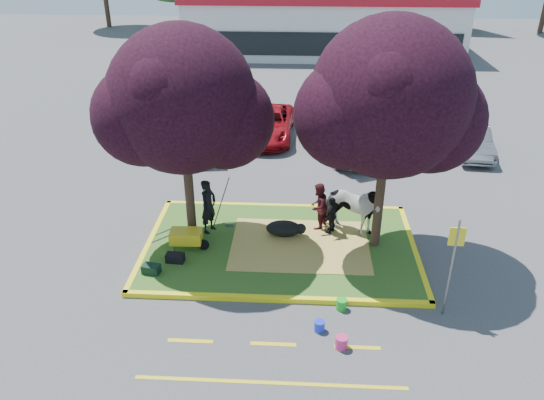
# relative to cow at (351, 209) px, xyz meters

# --- Properties ---
(ground) EXTENTS (90.00, 90.00, 0.00)m
(ground) POSITION_rel_cow_xyz_m (-2.16, -0.83, -1.01)
(ground) COLOR #424244
(ground) RESTS_ON ground
(median_island) EXTENTS (8.00, 5.00, 0.15)m
(median_island) POSITION_rel_cow_xyz_m (-2.16, -0.83, -0.94)
(median_island) COLOR #315A1C
(median_island) RESTS_ON ground
(curb_near) EXTENTS (8.30, 0.16, 0.15)m
(curb_near) POSITION_rel_cow_xyz_m (-2.16, -3.41, -0.94)
(curb_near) COLOR yellow
(curb_near) RESTS_ON ground
(curb_far) EXTENTS (8.30, 0.16, 0.15)m
(curb_far) POSITION_rel_cow_xyz_m (-2.16, 1.75, -0.94)
(curb_far) COLOR yellow
(curb_far) RESTS_ON ground
(curb_left) EXTENTS (0.16, 5.30, 0.15)m
(curb_left) POSITION_rel_cow_xyz_m (-6.24, -0.83, -0.94)
(curb_left) COLOR yellow
(curb_left) RESTS_ON ground
(curb_right) EXTENTS (0.16, 5.30, 0.15)m
(curb_right) POSITION_rel_cow_xyz_m (1.92, -0.83, -0.94)
(curb_right) COLOR yellow
(curb_right) RESTS_ON ground
(straw_bedding) EXTENTS (4.20, 3.00, 0.01)m
(straw_bedding) POSITION_rel_cow_xyz_m (-1.56, -0.83, -0.86)
(straw_bedding) COLOR #C3B250
(straw_bedding) RESTS_ON median_island
(tree_purple_left) EXTENTS (5.06, 4.20, 6.51)m
(tree_purple_left) POSITION_rel_cow_xyz_m (-4.94, -0.45, 3.35)
(tree_purple_left) COLOR black
(tree_purple_left) RESTS_ON median_island
(tree_purple_right) EXTENTS (5.30, 4.40, 6.82)m
(tree_purple_right) POSITION_rel_cow_xyz_m (0.76, -0.65, 3.55)
(tree_purple_right) COLOR black
(tree_purple_right) RESTS_ON median_island
(fire_lane_stripe_a) EXTENTS (1.10, 0.12, 0.01)m
(fire_lane_stripe_a) POSITION_rel_cow_xyz_m (-4.16, -5.03, -1.01)
(fire_lane_stripe_a) COLOR yellow
(fire_lane_stripe_a) RESTS_ON ground
(fire_lane_stripe_b) EXTENTS (1.10, 0.12, 0.01)m
(fire_lane_stripe_b) POSITION_rel_cow_xyz_m (-2.16, -5.03, -1.01)
(fire_lane_stripe_b) COLOR yellow
(fire_lane_stripe_b) RESTS_ON ground
(fire_lane_stripe_c) EXTENTS (1.10, 0.12, 0.01)m
(fire_lane_stripe_c) POSITION_rel_cow_xyz_m (-0.16, -5.03, -1.01)
(fire_lane_stripe_c) COLOR yellow
(fire_lane_stripe_c) RESTS_ON ground
(fire_lane_long) EXTENTS (6.00, 0.10, 0.01)m
(fire_lane_long) POSITION_rel_cow_xyz_m (-2.16, -6.23, -1.01)
(fire_lane_long) COLOR yellow
(fire_lane_long) RESTS_ON ground
(retail_building) EXTENTS (20.40, 8.40, 4.40)m
(retail_building) POSITION_rel_cow_xyz_m (-0.16, 27.16, 1.24)
(retail_building) COLOR silver
(retail_building) RESTS_ON ground
(cow) EXTENTS (2.24, 1.67, 1.72)m
(cow) POSITION_rel_cow_xyz_m (0.00, 0.00, 0.00)
(cow) COLOR white
(cow) RESTS_ON median_island
(calf) EXTENTS (1.25, 0.91, 0.48)m
(calf) POSITION_rel_cow_xyz_m (-2.08, -0.27, -0.62)
(calf) COLOR black
(calf) RESTS_ON median_island
(handler) EXTENTS (0.67, 0.77, 1.77)m
(handler) POSITION_rel_cow_xyz_m (-4.46, -0.13, 0.02)
(handler) COLOR black
(handler) RESTS_ON median_island
(visitor_a) EXTENTS (0.86, 0.94, 1.55)m
(visitor_a) POSITION_rel_cow_xyz_m (-1.00, 0.26, -0.09)
(visitor_a) COLOR #441319
(visitor_a) RESTS_ON median_island
(visitor_b) EXTENTS (0.63, 0.80, 1.27)m
(visitor_b) POSITION_rel_cow_xyz_m (-0.58, -0.04, -0.23)
(visitor_b) COLOR black
(visitor_b) RESTS_ON median_island
(wheelbarrow) EXTENTS (1.69, 0.59, 0.63)m
(wheelbarrow) POSITION_rel_cow_xyz_m (-4.97, -1.24, -0.42)
(wheelbarrow) COLOR black
(wheelbarrow) RESTS_ON median_island
(gear_bag_dark) EXTENTS (0.54, 0.32, 0.26)m
(gear_bag_dark) POSITION_rel_cow_xyz_m (-5.18, -1.93, -0.73)
(gear_bag_dark) COLOR black
(gear_bag_dark) RESTS_ON median_island
(gear_bag_green) EXTENTS (0.53, 0.38, 0.26)m
(gear_bag_green) POSITION_rel_cow_xyz_m (-5.74, -2.52, -0.73)
(gear_bag_green) COLOR black
(gear_bag_green) RESTS_ON median_island
(sign_post) EXTENTS (0.39, 0.06, 2.76)m
(sign_post) POSITION_rel_cow_xyz_m (2.14, -3.66, 0.71)
(sign_post) COLOR slate
(sign_post) RESTS_ON ground
(bucket_green) EXTENTS (0.29, 0.29, 0.30)m
(bucket_green) POSITION_rel_cow_xyz_m (-0.46, -3.63, -0.86)
(bucket_green) COLOR green
(bucket_green) RESTS_ON ground
(bucket_pink) EXTENTS (0.35, 0.35, 0.32)m
(bucket_pink) POSITION_rel_cow_xyz_m (-0.54, -5.05, -0.85)
(bucket_pink) COLOR #CE2D72
(bucket_pink) RESTS_ON ground
(bucket_blue) EXTENTS (0.33, 0.33, 0.28)m
(bucket_blue) POSITION_rel_cow_xyz_m (-1.05, -4.49, -0.87)
(bucket_blue) COLOR #1B33DF
(bucket_blue) RESTS_ON ground
(car_black) EXTENTS (2.27, 4.06, 1.30)m
(car_black) POSITION_rel_cow_xyz_m (-8.19, 7.79, -0.36)
(car_black) COLOR black
(car_black) RESTS_ON ground
(car_silver) EXTENTS (1.99, 4.26, 1.35)m
(car_silver) POSITION_rel_cow_xyz_m (-5.86, 6.96, -0.34)
(car_silver) COLOR #93949A
(car_silver) RESTS_ON ground
(car_red) EXTENTS (2.41, 4.93, 1.35)m
(car_red) POSITION_rel_cow_xyz_m (-3.14, 8.64, -0.34)
(car_red) COLOR maroon
(car_red) RESTS_ON ground
(car_white) EXTENTS (3.75, 5.12, 1.38)m
(car_white) POSITION_rel_cow_xyz_m (-0.02, 6.82, -0.32)
(car_white) COLOR white
(car_white) RESTS_ON ground
(car_grey) EXTENTS (1.59, 3.88, 1.25)m
(car_grey) POSITION_rel_cow_xyz_m (5.76, 7.23, -0.39)
(car_grey) COLOR slate
(car_grey) RESTS_ON ground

